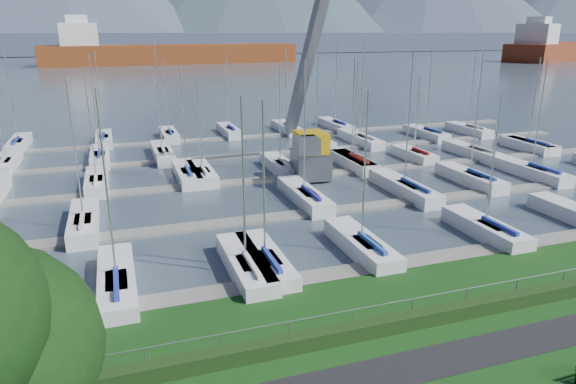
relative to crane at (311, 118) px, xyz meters
name	(u,v)px	position (x,y,z in m)	size (l,w,h in m)	color
path	(407,368)	(-7.06, -29.13, -5.32)	(160.00, 2.00, 0.04)	black
water	(130,59)	(-7.06, 233.87, -5.73)	(800.00, 540.00, 0.20)	#3D4C5A
hedge	(377,327)	(-7.06, -26.53, -4.98)	(80.00, 0.70, 0.70)	#1C3413
fence	(374,306)	(-7.06, -26.13, -4.13)	(0.04, 0.04, 80.00)	gray
foothill	(124,43)	(-7.06, 303.87, 0.67)	(900.00, 80.00, 12.00)	#475168
docks	(239,182)	(-7.06, -0.13, -5.55)	(90.00, 41.60, 0.25)	slate
crane	(311,118)	(0.00, 0.00, 0.00)	(5.15, 13.30, 22.35)	slate
cargo_ship_mid	(163,55)	(4.64, 184.01, -1.84)	(106.55, 26.02, 21.50)	brown
cargo_ship_east	(556,51)	(187.28, 156.16, -1.68)	(87.52, 54.66, 21.50)	maroon
sailboat_fleet	(219,118)	(-8.16, 2.57, -0.02)	(75.00, 50.07, 12.76)	#1F349B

